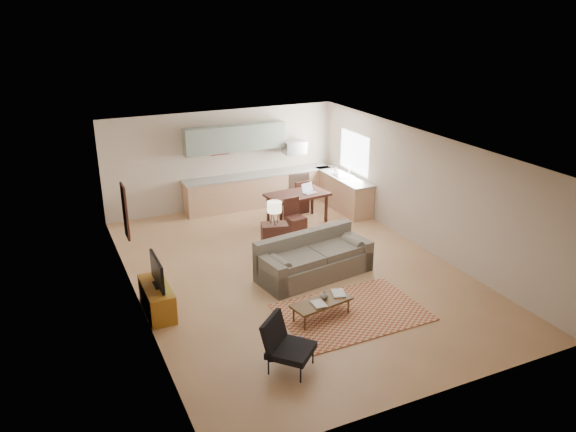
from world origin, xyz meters
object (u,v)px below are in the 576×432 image
sofa (314,257)px  dining_table (297,208)px  coffee_table (321,309)px  console_table (275,238)px  armchair (291,345)px  tv_credenza (157,299)px

sofa → dining_table: 3.08m
coffee_table → console_table: size_ratio=1.68×
coffee_table → dining_table: bearing=59.3°
armchair → tv_credenza: armchair is taller
sofa → tv_credenza: bearing=172.9°
sofa → armchair: size_ratio=2.95×
sofa → armchair: 3.23m
console_table → sofa: bearing=-65.3°
sofa → coffee_table: size_ratio=2.18×
sofa → tv_credenza: size_ratio=2.12×
tv_credenza → console_table: bearing=27.3°
coffee_table → console_table: 3.04m
armchair → dining_table: armchair is taller
sofa → coffee_table: (-0.65, -1.54, -0.26)m
tv_credenza → console_table: 3.41m
sofa → tv_credenza: 3.30m
console_table → dining_table: size_ratio=0.44×
tv_credenza → console_table: (3.03, 1.57, 0.07)m
armchair → console_table: armchair is taller
armchair → tv_credenza: bearing=77.5°
sofa → dining_table: sofa is taller
sofa → console_table: size_ratio=3.67×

